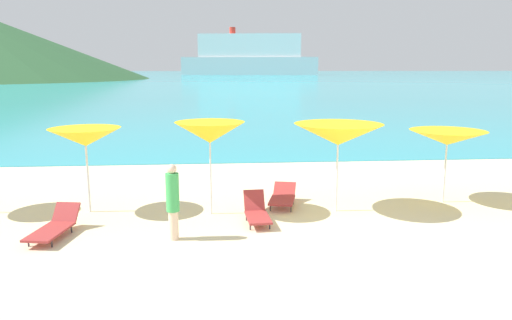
{
  "coord_description": "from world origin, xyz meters",
  "views": [
    {
      "loc": [
        -2.93,
        -8.48,
        3.68
      ],
      "look_at": [
        -1.84,
        4.3,
        1.2
      ],
      "focal_mm": 33.76,
      "sensor_mm": 36.0,
      "label": 1
    }
  ],
  "objects_px": {
    "lounge_chair_5": "(257,212)",
    "beachgoer_2": "(173,200)",
    "umbrella_3": "(210,133)",
    "umbrella_4": "(338,134)",
    "umbrella_5": "(447,138)",
    "lounge_chair_2": "(54,226)",
    "cruise_ship": "(250,57)",
    "umbrella_2": "(85,137)",
    "lounge_chair_0": "(283,197)"
  },
  "relations": [
    {
      "from": "umbrella_4",
      "to": "beachgoer_2",
      "type": "distance_m",
      "value": 4.54
    },
    {
      "from": "umbrella_5",
      "to": "lounge_chair_2",
      "type": "height_order",
      "value": "umbrella_5"
    },
    {
      "from": "umbrella_4",
      "to": "lounge_chair_2",
      "type": "relative_size",
      "value": 1.43
    },
    {
      "from": "umbrella_4",
      "to": "cruise_ship",
      "type": "xyz_separation_m",
      "value": [
        13.21,
        215.71,
        6.26
      ]
    },
    {
      "from": "lounge_chair_0",
      "to": "lounge_chair_2",
      "type": "distance_m",
      "value": 5.7
    },
    {
      "from": "umbrella_4",
      "to": "lounge_chair_0",
      "type": "distance_m",
      "value": 2.26
    },
    {
      "from": "lounge_chair_5",
      "to": "cruise_ship",
      "type": "xyz_separation_m",
      "value": [
        15.35,
        216.49,
        8.0
      ]
    },
    {
      "from": "lounge_chair_2",
      "to": "lounge_chair_5",
      "type": "bearing_deg",
      "value": 17.33
    },
    {
      "from": "umbrella_5",
      "to": "lounge_chair_0",
      "type": "distance_m",
      "value": 4.74
    },
    {
      "from": "umbrella_3",
      "to": "lounge_chair_0",
      "type": "xyz_separation_m",
      "value": [
        1.92,
        0.54,
        -1.83
      ]
    },
    {
      "from": "umbrella_5",
      "to": "lounge_chair_5",
      "type": "relative_size",
      "value": 1.59
    },
    {
      "from": "umbrella_3",
      "to": "beachgoer_2",
      "type": "bearing_deg",
      "value": -113.89
    },
    {
      "from": "umbrella_4",
      "to": "beachgoer_2",
      "type": "height_order",
      "value": "umbrella_4"
    },
    {
      "from": "lounge_chair_2",
      "to": "lounge_chair_0",
      "type": "bearing_deg",
      "value": 29.85
    },
    {
      "from": "umbrella_3",
      "to": "lounge_chair_5",
      "type": "xyz_separation_m",
      "value": [
        1.1,
        -0.81,
        -1.82
      ]
    },
    {
      "from": "lounge_chair_2",
      "to": "cruise_ship",
      "type": "relative_size",
      "value": 0.03
    },
    {
      "from": "beachgoer_2",
      "to": "cruise_ship",
      "type": "height_order",
      "value": "cruise_ship"
    },
    {
      "from": "umbrella_2",
      "to": "umbrella_4",
      "type": "height_order",
      "value": "umbrella_4"
    },
    {
      "from": "beachgoer_2",
      "to": "umbrella_2",
      "type": "bearing_deg",
      "value": 152.01
    },
    {
      "from": "cruise_ship",
      "to": "lounge_chair_5",
      "type": "bearing_deg",
      "value": -85.79
    },
    {
      "from": "lounge_chair_5",
      "to": "umbrella_4",
      "type": "bearing_deg",
      "value": 16.42
    },
    {
      "from": "umbrella_5",
      "to": "umbrella_4",
      "type": "bearing_deg",
      "value": -169.71
    },
    {
      "from": "beachgoer_2",
      "to": "cruise_ship",
      "type": "bearing_deg",
      "value": 101.22
    },
    {
      "from": "lounge_chair_0",
      "to": "umbrella_4",
      "type": "bearing_deg",
      "value": -9.71
    },
    {
      "from": "cruise_ship",
      "to": "lounge_chair_0",
      "type": "bearing_deg",
      "value": -85.6
    },
    {
      "from": "umbrella_3",
      "to": "lounge_chair_5",
      "type": "relative_size",
      "value": 1.77
    },
    {
      "from": "umbrella_3",
      "to": "umbrella_4",
      "type": "distance_m",
      "value": 3.23
    },
    {
      "from": "umbrella_5",
      "to": "lounge_chair_0",
      "type": "relative_size",
      "value": 1.39
    },
    {
      "from": "umbrella_4",
      "to": "beachgoer_2",
      "type": "xyz_separation_m",
      "value": [
        -4.03,
        -1.77,
        -1.11
      ]
    },
    {
      "from": "umbrella_5",
      "to": "beachgoer_2",
      "type": "xyz_separation_m",
      "value": [
        -7.19,
        -2.34,
        -0.91
      ]
    },
    {
      "from": "beachgoer_2",
      "to": "umbrella_4",
      "type": "bearing_deg",
      "value": 39.42
    },
    {
      "from": "umbrella_3",
      "to": "umbrella_4",
      "type": "relative_size",
      "value": 0.98
    },
    {
      "from": "lounge_chair_2",
      "to": "lounge_chair_5",
      "type": "height_order",
      "value": "lounge_chair_5"
    },
    {
      "from": "cruise_ship",
      "to": "lounge_chair_2",
      "type": "bearing_deg",
      "value": -86.97
    },
    {
      "from": "lounge_chair_0",
      "to": "lounge_chair_5",
      "type": "bearing_deg",
      "value": -107.3
    },
    {
      "from": "umbrella_5",
      "to": "lounge_chair_2",
      "type": "relative_size",
      "value": 1.26
    },
    {
      "from": "umbrella_3",
      "to": "lounge_chair_5",
      "type": "bearing_deg",
      "value": -36.47
    },
    {
      "from": "umbrella_3",
      "to": "lounge_chair_2",
      "type": "bearing_deg",
      "value": -157.75
    },
    {
      "from": "umbrella_4",
      "to": "lounge_chair_5",
      "type": "distance_m",
      "value": 2.86
    },
    {
      "from": "lounge_chair_5",
      "to": "beachgoer_2",
      "type": "distance_m",
      "value": 2.22
    },
    {
      "from": "umbrella_2",
      "to": "umbrella_3",
      "type": "distance_m",
      "value": 3.16
    },
    {
      "from": "umbrella_4",
      "to": "umbrella_5",
      "type": "xyz_separation_m",
      "value": [
        3.17,
        0.57,
        -0.21
      ]
    },
    {
      "from": "lounge_chair_5",
      "to": "beachgoer_2",
      "type": "xyz_separation_m",
      "value": [
        -1.89,
        -0.99,
        0.62
      ]
    },
    {
      "from": "beachgoer_2",
      "to": "lounge_chair_0",
      "type": "bearing_deg",
      "value": 56.53
    },
    {
      "from": "umbrella_2",
      "to": "lounge_chair_2",
      "type": "distance_m",
      "value": 2.53
    },
    {
      "from": "umbrella_4",
      "to": "lounge_chair_2",
      "type": "distance_m",
      "value": 7.03
    },
    {
      "from": "umbrella_5",
      "to": "cruise_ship",
      "type": "bearing_deg",
      "value": 87.33
    },
    {
      "from": "lounge_chair_0",
      "to": "lounge_chair_2",
      "type": "height_order",
      "value": "lounge_chair_2"
    },
    {
      "from": "umbrella_5",
      "to": "cruise_ship",
      "type": "relative_size",
      "value": 0.03
    },
    {
      "from": "lounge_chair_0",
      "to": "umbrella_3",
      "type": "bearing_deg",
      "value": -150.17
    }
  ]
}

